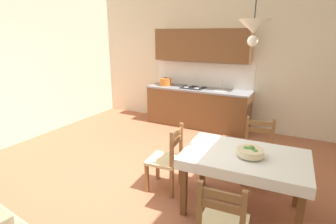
% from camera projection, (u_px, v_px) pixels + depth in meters
% --- Properties ---
extents(ground_plane, '(6.45, 6.66, 0.10)m').
position_uv_depth(ground_plane, '(139.00, 185.00, 3.91)').
color(ground_plane, '#A86042').
extents(wall_back, '(6.45, 0.12, 4.17)m').
position_uv_depth(wall_back, '(213.00, 34.00, 5.93)').
color(wall_back, beige).
rests_on(wall_back, ground_plane).
extents(kitchen_cabinetry, '(2.39, 0.63, 2.20)m').
position_uv_depth(kitchen_cabinetry, '(198.00, 90.00, 6.08)').
color(kitchen_cabinetry, brown).
rests_on(kitchen_cabinetry, ground_plane).
extents(dining_table, '(1.45, 0.99, 0.75)m').
position_uv_depth(dining_table, '(244.00, 164.00, 3.10)').
color(dining_table, brown).
rests_on(dining_table, ground_plane).
extents(dining_chair_tv_side, '(0.46, 0.46, 0.93)m').
position_uv_depth(dining_chair_tv_side, '(167.00, 160.00, 3.61)').
color(dining_chair_tv_side, '#D1BC89').
rests_on(dining_chair_tv_side, ground_plane).
extents(dining_chair_kitchen_side, '(0.48, 0.48, 0.93)m').
position_uv_depth(dining_chair_kitchen_side, '(258.00, 153.00, 3.83)').
color(dining_chair_kitchen_side, '#D1BC89').
rests_on(dining_chair_kitchen_side, ground_plane).
extents(fruit_bowl, '(0.30, 0.30, 0.12)m').
position_uv_depth(fruit_bowl, '(250.00, 152.00, 2.98)').
color(fruit_bowl, beige).
rests_on(fruit_bowl, dining_table).
extents(pendant_lamp, '(0.32, 0.32, 0.80)m').
position_uv_depth(pendant_lamp, '(254.00, 27.00, 2.64)').
color(pendant_lamp, black).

